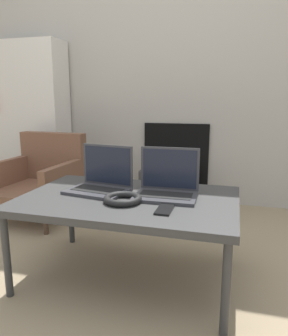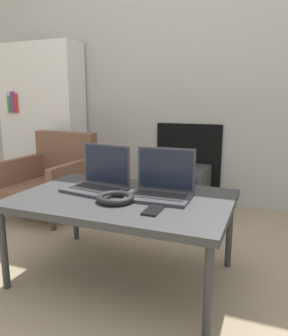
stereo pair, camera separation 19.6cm
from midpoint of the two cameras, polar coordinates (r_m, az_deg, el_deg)
name	(u,v)px [view 2 (the right image)]	position (r m, az deg, el deg)	size (l,w,h in m)	color
ground_plane	(92,314)	(1.63, -5.42, -24.07)	(14.00, 14.00, 0.00)	#998466
wall_back	(193,60)	(3.08, 10.49, 18.03)	(7.00, 0.08, 2.60)	#ADA89E
table	(123,203)	(1.72, -0.42, -6.11)	(1.11, 0.73, 0.46)	#333333
laptop_left	(99,180)	(1.83, -4.80, -2.06)	(0.35, 0.28, 0.25)	#38383D
laptop_right	(162,186)	(1.71, 6.44, -3.16)	(0.32, 0.24, 0.25)	#38383D
headphones	(116,198)	(1.62, -1.46, -5.33)	(0.19, 0.19, 0.03)	black
phone	(153,210)	(1.49, 5.40, -7.40)	(0.07, 0.14, 0.01)	black
tv	(181,189)	(2.88, 8.33, -3.59)	(0.45, 0.48, 0.37)	#383838
armchair	(54,173)	(2.84, -13.51, -0.90)	(0.62, 0.66, 0.67)	brown
bookshelf	(43,120)	(3.51, -15.60, 8.11)	(0.85, 0.32, 1.49)	silver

